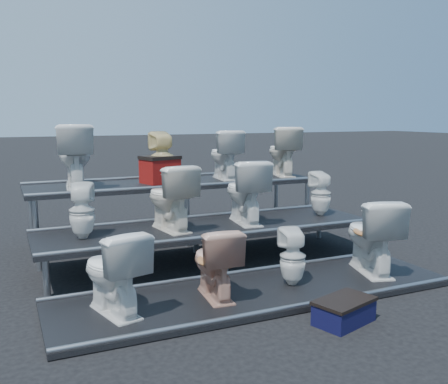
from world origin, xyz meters
name	(u,v)px	position (x,y,z in m)	size (l,w,h in m)	color
ground	(210,262)	(0.00, 0.00, 0.00)	(80.00, 80.00, 0.00)	black
tier_front	(258,292)	(0.00, -1.30, 0.03)	(4.20, 1.20, 0.06)	black
tier_mid	(210,244)	(0.00, 0.00, 0.23)	(4.20, 1.20, 0.46)	black
tier_back	(176,210)	(0.00, 1.30, 0.43)	(4.20, 1.20, 0.86)	black
toilet_0	(113,272)	(-1.47, -1.30, 0.45)	(0.43, 0.76, 0.77)	white
toilet_1	(215,262)	(-0.48, -1.30, 0.41)	(0.40, 0.69, 0.71)	tan
toilet_2	(293,257)	(0.40, -1.30, 0.36)	(0.27, 0.28, 0.60)	white
toilet_3	(371,235)	(1.44, -1.30, 0.49)	(0.48, 0.84, 0.86)	white
toilet_4	(82,211)	(-1.54, 0.00, 0.77)	(0.28, 0.29, 0.63)	white
toilet_5	(170,197)	(-0.51, 0.00, 0.86)	(0.44, 0.78, 0.79)	white
toilet_6	(245,191)	(0.49, 0.00, 0.87)	(0.45, 0.80, 0.81)	white
toilet_7	(321,194)	(1.65, 0.00, 0.76)	(0.27, 0.28, 0.60)	white
toilet_8	(75,156)	(-1.42, 1.30, 1.29)	(0.48, 0.83, 0.85)	white
toilet_9	(162,157)	(-0.20, 1.30, 1.23)	(0.33, 0.34, 0.74)	beige
toilet_10	(225,155)	(0.79, 1.30, 1.23)	(0.42, 0.73, 0.74)	white
toilet_11	(283,151)	(1.81, 1.30, 1.25)	(0.44, 0.77, 0.79)	white
red_crate	(160,171)	(-0.25, 1.25, 1.03)	(0.48, 0.38, 0.34)	maroon
step_stool	(344,313)	(0.37, -2.22, 0.10)	(0.53, 0.32, 0.19)	black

